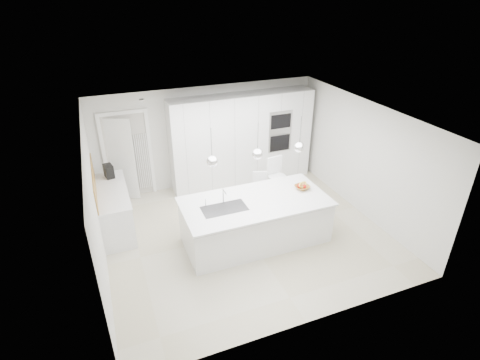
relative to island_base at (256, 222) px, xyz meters
name	(u,v)px	position (x,y,z in m)	size (l,w,h in m)	color
floor	(245,233)	(-0.10, 0.30, -0.43)	(5.50, 5.50, 0.00)	beige
wall_back	(208,136)	(-0.10, 2.80, 0.82)	(5.50, 5.50, 0.00)	silver
wall_left	(95,208)	(-2.85, 0.30, 0.82)	(5.00, 5.00, 0.00)	silver
ceiling	(246,118)	(-0.10, 0.30, 2.07)	(5.50, 5.50, 0.00)	white
tall_cabinets	(242,140)	(0.70, 2.50, 0.72)	(3.60, 0.60, 2.30)	white
oven_stack	(280,132)	(1.60, 2.19, 0.92)	(0.62, 0.04, 1.05)	#A5A5A8
doorway_frame	(128,157)	(-2.05, 2.77, 0.59)	(1.11, 0.08, 2.13)	white
hallway_door	(117,160)	(-2.30, 2.72, 0.57)	(0.82, 0.04, 2.00)	white
radiator	(143,162)	(-1.73, 2.76, 0.42)	(0.32, 0.04, 1.40)	white
left_base_cabinets	(115,210)	(-2.55, 1.50, 0.00)	(0.60, 1.80, 0.86)	white
left_worktop	(111,191)	(-2.55, 1.50, 0.45)	(0.62, 1.82, 0.04)	white
oak_backsplash	(94,182)	(-2.84, 1.50, 0.72)	(0.02, 1.80, 0.50)	#AA7A32
island_base	(256,222)	(0.00, 0.00, 0.00)	(2.80, 1.20, 0.86)	white
island_worktop	(255,202)	(0.00, 0.05, 0.45)	(2.84, 1.40, 0.04)	white
island_sink	(224,212)	(-0.65, 0.00, 0.39)	(0.84, 0.44, 0.18)	#3F3F42
island_tap	(223,196)	(-0.60, 0.20, 0.62)	(0.02, 0.02, 0.30)	white
pendant_left	(212,161)	(-0.85, 0.00, 1.47)	(0.20, 0.20, 0.20)	white
pendant_mid	(257,154)	(0.00, 0.00, 1.47)	(0.20, 0.20, 0.20)	white
pendant_right	(299,147)	(0.85, 0.00, 1.47)	(0.20, 0.20, 0.20)	white
fruit_bowl	(302,187)	(1.08, 0.13, 0.51)	(0.29, 0.29, 0.07)	#AA7A32
espresso_machine	(109,171)	(-2.53, 2.12, 0.61)	(0.17, 0.26, 0.28)	black
bar_stool_left	(262,194)	(0.54, 0.90, 0.05)	(0.32, 0.44, 0.97)	white
bar_stool_right	(277,184)	(0.95, 1.00, 0.17)	(0.40, 0.55, 1.20)	white
apple_a	(299,185)	(1.03, 0.18, 0.54)	(0.07, 0.07, 0.07)	red
apple_b	(304,186)	(1.11, 0.10, 0.54)	(0.08, 0.08, 0.08)	red
apple_c	(299,186)	(1.01, 0.14, 0.54)	(0.08, 0.08, 0.08)	red
banana_bunch	(303,184)	(1.06, 0.10, 0.59)	(0.22, 0.22, 0.03)	yellow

